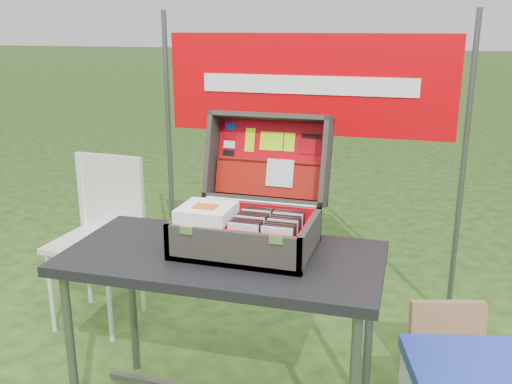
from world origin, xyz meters
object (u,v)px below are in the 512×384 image
(chair, at_px, (95,245))
(table, at_px, (225,341))
(suitcase, at_px, (251,187))
(cardboard_box, at_px, (447,339))

(chair, bearing_deg, table, -29.22)
(suitcase, relative_size, cardboard_box, 1.45)
(table, relative_size, suitcase, 2.29)
(table, xyz_separation_m, cardboard_box, (0.89, 0.63, -0.20))
(suitcase, bearing_deg, cardboard_box, 32.17)
(table, distance_m, cardboard_box, 1.11)
(suitcase, xyz_separation_m, cardboard_box, (0.81, 0.51, -0.82))
(suitcase, bearing_deg, chair, 155.05)
(cardboard_box, bearing_deg, chair, 164.54)
(chair, bearing_deg, suitcase, -22.20)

